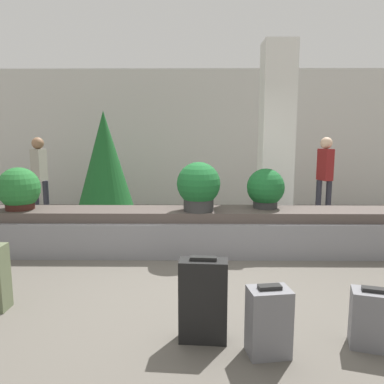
{
  "coord_description": "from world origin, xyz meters",
  "views": [
    {
      "loc": [
        0.05,
        -3.9,
        1.69
      ],
      "look_at": [
        0.0,
        1.35,
        0.88
      ],
      "focal_mm": 35.0,
      "sensor_mm": 36.0,
      "label": 1
    }
  ],
  "objects_px": {
    "potted_plant_2": "(199,187)",
    "decorated_tree": "(105,163)",
    "traveler_0": "(325,171)",
    "traveler_1": "(39,171)",
    "suitcase_3": "(269,322)",
    "suitcase_2": "(371,319)",
    "potted_plant_0": "(19,190)",
    "pillar": "(276,140)",
    "suitcase_0": "(203,300)",
    "potted_plant_1": "(266,189)"
  },
  "relations": [
    {
      "from": "pillar",
      "to": "potted_plant_2",
      "type": "bearing_deg",
      "value": -136.18
    },
    {
      "from": "pillar",
      "to": "traveler_1",
      "type": "bearing_deg",
      "value": 168.81
    },
    {
      "from": "traveler_1",
      "to": "suitcase_0",
      "type": "bearing_deg",
      "value": -138.32
    },
    {
      "from": "suitcase_2",
      "to": "potted_plant_0",
      "type": "xyz_separation_m",
      "value": [
        -3.91,
        2.43,
        0.68
      ]
    },
    {
      "from": "suitcase_2",
      "to": "traveler_1",
      "type": "relative_size",
      "value": 0.3
    },
    {
      "from": "potted_plant_1",
      "to": "pillar",
      "type": "bearing_deg",
      "value": 71.43
    },
    {
      "from": "suitcase_2",
      "to": "potted_plant_2",
      "type": "height_order",
      "value": "potted_plant_2"
    },
    {
      "from": "suitcase_2",
      "to": "decorated_tree",
      "type": "relative_size",
      "value": 0.23
    },
    {
      "from": "pillar",
      "to": "potted_plant_0",
      "type": "bearing_deg",
      "value": -163.04
    },
    {
      "from": "suitcase_0",
      "to": "potted_plant_2",
      "type": "distance_m",
      "value": 2.34
    },
    {
      "from": "pillar",
      "to": "potted_plant_2",
      "type": "relative_size",
      "value": 4.67
    },
    {
      "from": "pillar",
      "to": "traveler_1",
      "type": "xyz_separation_m",
      "value": [
        -4.43,
        0.88,
        -0.63
      ]
    },
    {
      "from": "suitcase_3",
      "to": "potted_plant_0",
      "type": "xyz_separation_m",
      "value": [
        -3.07,
        2.54,
        0.64
      ]
    },
    {
      "from": "potted_plant_1",
      "to": "decorated_tree",
      "type": "relative_size",
      "value": 0.27
    },
    {
      "from": "pillar",
      "to": "traveler_0",
      "type": "distance_m",
      "value": 1.7
    },
    {
      "from": "suitcase_2",
      "to": "traveler_1",
      "type": "distance_m",
      "value": 6.38
    },
    {
      "from": "suitcase_2",
      "to": "suitcase_3",
      "type": "relative_size",
      "value": 0.89
    },
    {
      "from": "traveler_1",
      "to": "decorated_tree",
      "type": "height_order",
      "value": "decorated_tree"
    },
    {
      "from": "decorated_tree",
      "to": "potted_plant_1",
      "type": "bearing_deg",
      "value": -31.05
    },
    {
      "from": "potted_plant_0",
      "to": "traveler_0",
      "type": "relative_size",
      "value": 0.37
    },
    {
      "from": "potted_plant_1",
      "to": "decorated_tree",
      "type": "height_order",
      "value": "decorated_tree"
    },
    {
      "from": "decorated_tree",
      "to": "suitcase_0",
      "type": "bearing_deg",
      "value": -66.76
    },
    {
      "from": "traveler_0",
      "to": "traveler_1",
      "type": "distance_m",
      "value": 5.65
    },
    {
      "from": "potted_plant_0",
      "to": "potted_plant_1",
      "type": "relative_size",
      "value": 1.05
    },
    {
      "from": "pillar",
      "to": "potted_plant_0",
      "type": "distance_m",
      "value": 4.11
    },
    {
      "from": "potted_plant_2",
      "to": "traveler_0",
      "type": "relative_size",
      "value": 0.42
    },
    {
      "from": "pillar",
      "to": "decorated_tree",
      "type": "relative_size",
      "value": 1.51
    },
    {
      "from": "pillar",
      "to": "suitcase_3",
      "type": "distance_m",
      "value": 4.04
    },
    {
      "from": "suitcase_3",
      "to": "pillar",
      "type": "bearing_deg",
      "value": 69.22
    },
    {
      "from": "decorated_tree",
      "to": "pillar",
      "type": "bearing_deg",
      "value": -11.0
    },
    {
      "from": "pillar",
      "to": "potted_plant_1",
      "type": "height_order",
      "value": "pillar"
    },
    {
      "from": "suitcase_2",
      "to": "potted_plant_0",
      "type": "relative_size",
      "value": 0.83
    },
    {
      "from": "suitcase_0",
      "to": "suitcase_2",
      "type": "bearing_deg",
      "value": 0.23
    },
    {
      "from": "potted_plant_0",
      "to": "potted_plant_2",
      "type": "distance_m",
      "value": 2.55
    },
    {
      "from": "potted_plant_0",
      "to": "suitcase_0",
      "type": "bearing_deg",
      "value": -42.33
    },
    {
      "from": "traveler_1",
      "to": "suitcase_2",
      "type": "bearing_deg",
      "value": -128.9
    },
    {
      "from": "suitcase_3",
      "to": "decorated_tree",
      "type": "xyz_separation_m",
      "value": [
        -2.27,
        4.32,
        0.88
      ]
    },
    {
      "from": "traveler_1",
      "to": "decorated_tree",
      "type": "relative_size",
      "value": 0.77
    },
    {
      "from": "suitcase_0",
      "to": "suitcase_2",
      "type": "xyz_separation_m",
      "value": [
        1.34,
        -0.09,
        -0.11
      ]
    },
    {
      "from": "potted_plant_0",
      "to": "potted_plant_1",
      "type": "xyz_separation_m",
      "value": [
        3.53,
        0.14,
        -0.0
      ]
    },
    {
      "from": "pillar",
      "to": "suitcase_0",
      "type": "relative_size",
      "value": 4.45
    },
    {
      "from": "suitcase_3",
      "to": "decorated_tree",
      "type": "height_order",
      "value": "decorated_tree"
    },
    {
      "from": "potted_plant_2",
      "to": "decorated_tree",
      "type": "distance_m",
      "value": 2.56
    },
    {
      "from": "potted_plant_0",
      "to": "traveler_1",
      "type": "relative_size",
      "value": 0.37
    },
    {
      "from": "suitcase_0",
      "to": "traveler_0",
      "type": "relative_size",
      "value": 0.44
    },
    {
      "from": "traveler_0",
      "to": "suitcase_0",
      "type": "bearing_deg",
      "value": -44.24
    },
    {
      "from": "decorated_tree",
      "to": "traveler_0",
      "type": "bearing_deg",
      "value": 5.71
    },
    {
      "from": "suitcase_0",
      "to": "pillar",
      "type": "bearing_deg",
      "value": 73.8
    },
    {
      "from": "suitcase_0",
      "to": "suitcase_3",
      "type": "height_order",
      "value": "suitcase_0"
    },
    {
      "from": "suitcase_0",
      "to": "potted_plant_1",
      "type": "height_order",
      "value": "potted_plant_1"
    }
  ]
}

